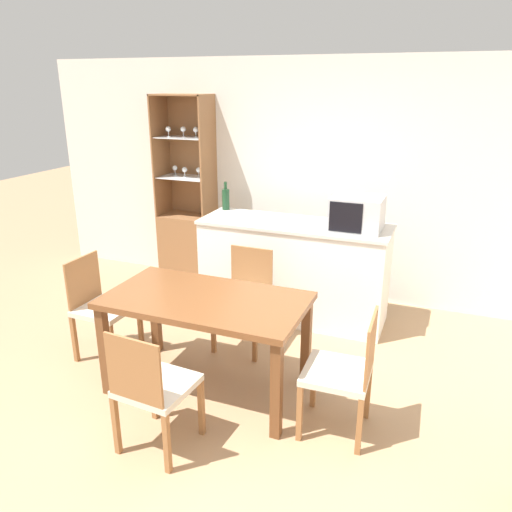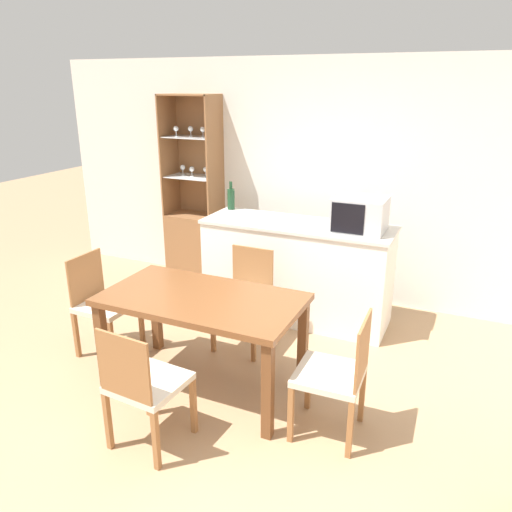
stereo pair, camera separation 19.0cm
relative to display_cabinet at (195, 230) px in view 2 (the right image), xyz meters
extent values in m
plane|color=#A37F5B|center=(1.56, -2.41, -0.61)|extent=(18.00, 18.00, 0.00)
cube|color=silver|center=(1.56, 0.22, 0.66)|extent=(6.80, 0.06, 2.55)
cube|color=white|center=(1.48, -0.52, -0.13)|extent=(1.84, 0.60, 0.96)
cube|color=beige|center=(1.48, -0.52, 0.37)|extent=(1.87, 0.63, 0.03)
cube|color=brown|center=(0.00, -0.01, -0.21)|extent=(0.63, 0.39, 0.80)
cube|color=brown|center=(0.00, 0.18, 0.87)|extent=(0.63, 0.02, 1.36)
cube|color=brown|center=(-0.30, -0.01, 0.87)|extent=(0.02, 0.39, 1.36)
cube|color=brown|center=(0.30, -0.01, 0.87)|extent=(0.02, 0.39, 1.36)
cube|color=brown|center=(0.00, -0.01, 1.54)|extent=(0.63, 0.39, 0.02)
cube|color=white|center=(0.00, -0.01, 0.64)|extent=(0.58, 0.35, 0.01)
cube|color=white|center=(0.00, -0.01, 1.09)|extent=(0.58, 0.35, 0.01)
cylinder|color=white|center=(-0.16, 0.04, 0.65)|extent=(0.04, 0.04, 0.01)
cylinder|color=white|center=(-0.16, 0.04, 0.68)|extent=(0.01, 0.01, 0.06)
sphere|color=white|center=(-0.16, 0.04, 0.73)|extent=(0.06, 0.06, 0.06)
cylinder|color=white|center=(-0.16, -0.06, 1.10)|extent=(0.04, 0.04, 0.01)
cylinder|color=white|center=(-0.16, -0.06, 1.13)|extent=(0.01, 0.01, 0.06)
sphere|color=white|center=(-0.16, -0.06, 1.18)|extent=(0.06, 0.06, 0.06)
cylinder|color=white|center=(0.00, -0.02, 0.65)|extent=(0.04, 0.04, 0.01)
cylinder|color=white|center=(0.00, -0.02, 0.68)|extent=(0.01, 0.01, 0.06)
sphere|color=white|center=(0.00, -0.02, 0.73)|extent=(0.06, 0.06, 0.06)
cylinder|color=white|center=(0.00, -0.01, 1.10)|extent=(0.04, 0.04, 0.01)
cylinder|color=white|center=(0.00, -0.01, 1.13)|extent=(0.01, 0.01, 0.06)
sphere|color=white|center=(0.00, -0.01, 1.18)|extent=(0.06, 0.06, 0.06)
cylinder|color=white|center=(0.16, 0.02, 0.65)|extent=(0.04, 0.04, 0.01)
cylinder|color=white|center=(0.16, 0.02, 0.68)|extent=(0.01, 0.01, 0.06)
sphere|color=white|center=(0.16, 0.02, 0.73)|extent=(0.06, 0.06, 0.06)
cylinder|color=white|center=(0.16, -0.01, 1.10)|extent=(0.04, 0.04, 0.01)
cylinder|color=white|center=(0.16, -0.01, 1.13)|extent=(0.01, 0.01, 0.06)
sphere|color=white|center=(0.16, -0.01, 1.18)|extent=(0.06, 0.06, 0.06)
cube|color=brown|center=(1.26, -2.00, 0.14)|extent=(1.50, 0.82, 0.05)
cube|color=brown|center=(0.57, -2.34, -0.25)|extent=(0.07, 0.07, 0.73)
cube|color=brown|center=(1.95, -2.34, -0.25)|extent=(0.07, 0.07, 0.73)
cube|color=brown|center=(0.57, -1.65, -0.25)|extent=(0.07, 0.07, 0.73)
cube|color=brown|center=(1.95, -1.65, -0.25)|extent=(0.07, 0.07, 0.73)
cube|color=beige|center=(0.22, -1.87, -0.17)|extent=(0.45, 0.45, 0.05)
cube|color=#936038|center=(0.01, -1.87, 0.07)|extent=(0.03, 0.40, 0.42)
cube|color=#936038|center=(0.42, -1.68, -0.40)|extent=(0.04, 0.04, 0.42)
cube|color=#936038|center=(0.42, -2.07, -0.40)|extent=(0.04, 0.04, 0.42)
cube|color=#936038|center=(0.03, -1.67, -0.40)|extent=(0.04, 0.04, 0.42)
cube|color=#936038|center=(0.02, -2.07, -0.40)|extent=(0.04, 0.04, 0.42)
cube|color=beige|center=(2.30, -2.12, -0.17)|extent=(0.45, 0.45, 0.05)
cube|color=#936038|center=(2.51, -2.11, 0.07)|extent=(0.03, 0.40, 0.42)
cube|color=#936038|center=(2.11, -2.32, -0.40)|extent=(0.04, 0.04, 0.42)
cube|color=#936038|center=(2.09, -1.93, -0.40)|extent=(0.04, 0.04, 0.42)
cube|color=#936038|center=(2.50, -2.31, -0.40)|extent=(0.04, 0.04, 0.42)
cube|color=#936038|center=(2.49, -1.91, -0.40)|extent=(0.04, 0.04, 0.42)
cube|color=beige|center=(1.26, -1.30, -0.17)|extent=(0.44, 0.44, 0.05)
cube|color=#936038|center=(1.26, -1.09, 0.07)|extent=(0.40, 0.02, 0.42)
cube|color=#936038|center=(1.46, -1.50, -0.40)|extent=(0.04, 0.04, 0.42)
cube|color=#936038|center=(1.06, -1.49, -0.40)|extent=(0.04, 0.04, 0.42)
cube|color=#936038|center=(1.46, -1.10, -0.40)|extent=(0.04, 0.04, 0.42)
cube|color=#936038|center=(1.06, -1.10, -0.40)|extent=(0.04, 0.04, 0.42)
cube|color=beige|center=(1.26, -2.69, -0.17)|extent=(0.47, 0.47, 0.05)
cube|color=#936038|center=(1.24, -2.90, 0.07)|extent=(0.40, 0.05, 0.42)
cube|color=#936038|center=(1.08, -2.48, -0.40)|extent=(0.04, 0.04, 0.42)
cube|color=#936038|center=(1.47, -2.51, -0.40)|extent=(0.04, 0.04, 0.42)
cube|color=#936038|center=(1.05, -2.88, -0.40)|extent=(0.04, 0.04, 0.42)
cube|color=#936038|center=(1.44, -2.90, -0.40)|extent=(0.04, 0.04, 0.42)
cube|color=#B7BABF|center=(2.08, -0.53, 0.54)|extent=(0.46, 0.39, 0.31)
cube|color=black|center=(2.02, -0.73, 0.54)|extent=(0.30, 0.01, 0.27)
cylinder|color=#193D23|center=(0.64, -0.28, 0.49)|extent=(0.08, 0.08, 0.22)
cylinder|color=#193D23|center=(0.64, -0.28, 0.64)|extent=(0.03, 0.03, 0.08)
camera|label=1|loc=(2.87, -5.01, 1.68)|focal=35.00mm
camera|label=2|loc=(3.04, -4.94, 1.68)|focal=35.00mm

